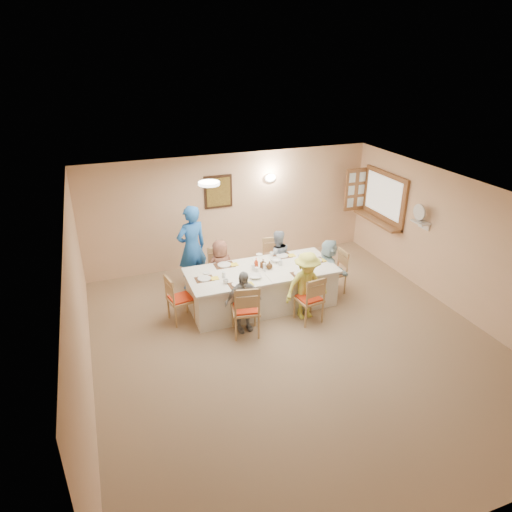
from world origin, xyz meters
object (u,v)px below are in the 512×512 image
object	(u,v)px
chair_front_left	(246,309)
diner_right_end	(328,267)
serving_hatch	(384,198)
chair_front_right	(309,298)
caregiver	(192,248)
diner_back_right	(277,258)
diner_front_left	(243,302)
chair_left_end	(181,298)
diner_front_right	(306,286)
chair_back_left	(219,271)
diner_back_left	(221,268)
chair_back_right	(275,261)
chair_right_end	(334,272)
desk_fan	(420,215)
dining_table	(262,287)
condiment_ketchup	(256,264)

from	to	relation	value
chair_front_left	diner_right_end	size ratio (longest dim) A/B	0.86
serving_hatch	chair_front_right	bearing A→B (deg)	-146.14
caregiver	diner_back_right	bearing A→B (deg)	146.66
serving_hatch	diner_right_end	world-z (taller)	serving_hatch
chair_front_left	diner_front_left	bearing A→B (deg)	-78.84
chair_left_end	diner_front_right	world-z (taller)	diner_front_right
chair_back_left	diner_back_left	distance (m)	0.18
chair_back_right	diner_right_end	xyz separation A→B (m)	(0.82, -0.80, 0.10)
chair_back_right	diner_back_right	distance (m)	0.18
diner_front_right	diner_right_end	bearing A→B (deg)	35.16
chair_right_end	chair_left_end	bearing A→B (deg)	-89.16
chair_back_right	chair_front_left	bearing A→B (deg)	-120.84
chair_front_right	desk_fan	bearing A→B (deg)	-177.63
chair_left_end	dining_table	bearing A→B (deg)	-100.69
chair_left_end	diner_right_end	xyz separation A→B (m)	(2.97, 0.00, 0.12)
chair_back_left	serving_hatch	bearing A→B (deg)	9.48
diner_front_right	caregiver	world-z (taller)	caregiver
diner_back_right	chair_back_right	bearing A→B (deg)	-81.97
diner_back_left	condiment_ketchup	xyz separation A→B (m)	(0.51, -0.62, 0.29)
chair_back_left	chair_back_right	world-z (taller)	chair_back_right
dining_table	chair_back_left	world-z (taller)	chair_back_left
chair_front_left	chair_right_end	bearing A→B (deg)	-148.43
chair_right_end	condiment_ketchup	world-z (taller)	condiment_ketchup
chair_front_right	chair_left_end	size ratio (longest dim) A/B	1.01
serving_hatch	diner_front_right	world-z (taller)	serving_hatch
diner_front_left	caregiver	bearing A→B (deg)	100.51
diner_front_left	diner_front_right	distance (m)	1.20
chair_back_left	diner_right_end	xyz separation A→B (m)	(2.02, -0.80, 0.13)
chair_front_left	diner_front_right	xyz separation A→B (m)	(1.20, 0.12, 0.15)
chair_back_right	diner_front_left	bearing A→B (deg)	-123.01
dining_table	diner_front_left	bearing A→B (deg)	-131.42
diner_right_end	chair_back_left	bearing A→B (deg)	70.37
diner_front_left	condiment_ketchup	xyz separation A→B (m)	(0.51, 0.74, 0.30)
chair_front_left	diner_front_left	size ratio (longest dim) A/B	0.87
dining_table	diner_front_right	distance (m)	0.94
diner_back_left	chair_left_end	bearing A→B (deg)	24.57
serving_hatch	diner_back_right	world-z (taller)	serving_hatch
chair_front_right	diner_back_right	bearing A→B (deg)	-97.76
chair_left_end	diner_front_right	bearing A→B (deg)	-118.24
chair_front_left	chair_left_end	distance (m)	1.24
serving_hatch	diner_back_left	xyz separation A→B (m)	(-3.90, -0.33, -0.92)
serving_hatch	dining_table	size ratio (longest dim) A/B	0.54
diner_back_right	condiment_ketchup	distance (m)	0.96
dining_table	chair_back_left	distance (m)	1.00
dining_table	chair_back_left	xyz separation A→B (m)	(-0.60, 0.80, 0.07)
chair_back_right	chair_left_end	size ratio (longest dim) A/B	1.04
chair_back_left	chair_left_end	size ratio (longest dim) A/B	0.99
chair_front_left	chair_front_right	world-z (taller)	chair_front_left
diner_back_left	caregiver	distance (m)	0.72
diner_back_right	serving_hatch	bearing A→B (deg)	-164.94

